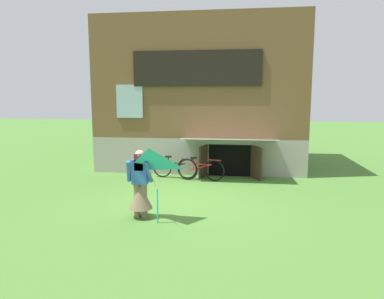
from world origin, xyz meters
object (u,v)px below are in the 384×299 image
at_px(person, 140,190).
at_px(bicycle_black, 175,168).
at_px(kite, 149,168).
at_px(bicycle_red, 200,169).

distance_m(person, bicycle_black, 3.80).
height_order(kite, bicycle_red, kite).
bearing_deg(kite, bicycle_red, 82.62).
bearing_deg(bicycle_black, person, -75.21).
distance_m(bicycle_red, bicycle_black, 0.84).
bearing_deg(kite, bicycle_black, 93.85).
xyz_separation_m(person, bicycle_red, (0.90, 3.72, -0.28)).
relative_size(person, bicycle_red, 0.96).
height_order(bicycle_red, bicycle_black, bicycle_black).
height_order(kite, bicycle_black, kite).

